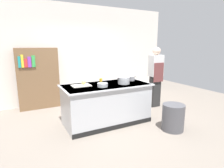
% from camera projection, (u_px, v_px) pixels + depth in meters
% --- Properties ---
extents(ground_plane, '(10.00, 10.00, 0.00)m').
position_uv_depth(ground_plane, '(107.00, 122.00, 4.33)').
color(ground_plane, slate).
extents(back_wall, '(6.40, 0.12, 3.00)m').
position_uv_depth(back_wall, '(77.00, 54.00, 5.84)').
color(back_wall, silver).
rests_on(back_wall, ground_plane).
extents(counter_island, '(1.98, 0.98, 0.90)m').
position_uv_depth(counter_island, '(106.00, 103.00, 4.24)').
color(counter_island, '#B7BABF').
rests_on(counter_island, ground_plane).
extents(cutting_board, '(0.40, 0.28, 0.02)m').
position_uv_depth(cutting_board, '(81.00, 86.00, 3.99)').
color(cutting_board, silver).
rests_on(cutting_board, counter_island).
extents(onion, '(0.09, 0.09, 0.09)m').
position_uv_depth(onion, '(84.00, 82.00, 4.05)').
color(onion, tan).
rests_on(onion, cutting_board).
extents(stock_pot, '(0.33, 0.27, 0.16)m').
position_uv_depth(stock_pot, '(124.00, 80.00, 4.21)').
color(stock_pot, '#B7BABF').
rests_on(stock_pot, counter_island).
extents(sauce_pan, '(0.22, 0.16, 0.11)m').
position_uv_depth(sauce_pan, '(132.00, 78.00, 4.58)').
color(sauce_pan, '#99999E').
rests_on(sauce_pan, counter_island).
extents(mixing_bowl, '(0.23, 0.23, 0.08)m').
position_uv_depth(mixing_bowl, '(102.00, 85.00, 3.91)').
color(mixing_bowl, '#B7BABF').
rests_on(mixing_bowl, counter_island).
extents(juice_cup, '(0.07, 0.07, 0.10)m').
position_uv_depth(juice_cup, '(101.00, 80.00, 4.36)').
color(juice_cup, yellow).
rests_on(juice_cup, counter_island).
extents(trash_bin, '(0.46, 0.46, 0.56)m').
position_uv_depth(trash_bin, '(173.00, 117.00, 3.87)').
color(trash_bin, '#4C4C51').
rests_on(trash_bin, ground_plane).
extents(person_chef, '(0.38, 0.25, 1.72)m').
position_uv_depth(person_chef, '(156.00, 76.00, 5.28)').
color(person_chef, '#282828').
rests_on(person_chef, ground_plane).
extents(bookshelf, '(1.10, 0.31, 1.70)m').
position_uv_depth(bookshelf, '(38.00, 79.00, 5.15)').
color(bookshelf, brown).
rests_on(bookshelf, ground_plane).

